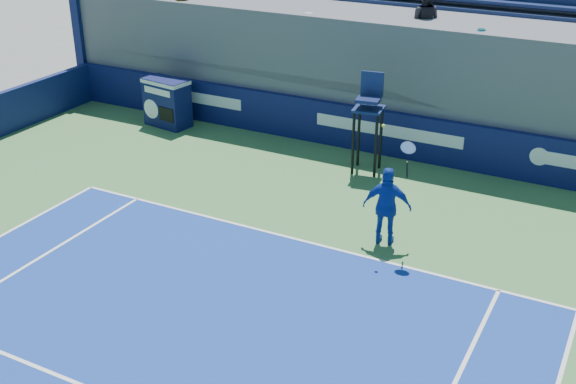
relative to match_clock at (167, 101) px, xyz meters
The scene contains 5 objects.
back_hoarding 6.49m from the match_clock, ahead, with size 20.40×0.21×1.20m.
match_clock is the anchor object (origin of this frame).
umpire_chair 6.40m from the match_clock, ahead, with size 0.80×0.80×2.48m.
tennis_player 8.88m from the match_clock, 24.42° to the right, with size 1.03×0.61×2.57m.
stadium_seating 7.15m from the match_clock, 23.96° to the left, with size 21.00×4.05×4.40m.
Camera 1 is at (5.88, 0.32, 7.18)m, focal length 45.00 mm.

